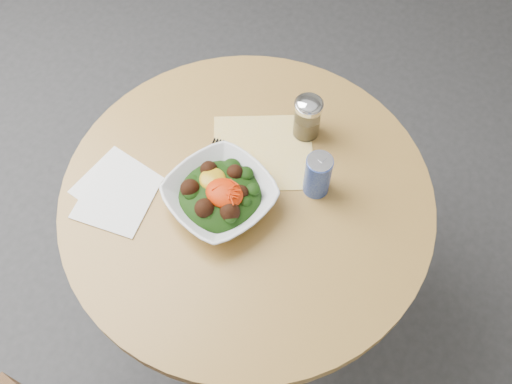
# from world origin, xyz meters

# --- Properties ---
(ground) EXTENTS (6.00, 6.00, 0.00)m
(ground) POSITION_xyz_m (0.00, 0.00, 0.00)
(ground) COLOR #303032
(ground) RESTS_ON ground
(table) EXTENTS (0.90, 0.90, 0.75)m
(table) POSITION_xyz_m (0.00, 0.00, 0.55)
(table) COLOR black
(table) RESTS_ON ground
(cloth_napkin) EXTENTS (0.33, 0.32, 0.00)m
(cloth_napkin) POSITION_xyz_m (-0.02, 0.13, 0.75)
(cloth_napkin) COLOR #E6A60C
(cloth_napkin) RESTS_ON table
(paper_napkins) EXTENTS (0.21, 0.22, 0.00)m
(paper_napkins) POSITION_xyz_m (-0.28, -0.14, 0.75)
(paper_napkins) COLOR white
(paper_napkins) RESTS_ON table
(salad_bowl) EXTENTS (0.31, 0.31, 0.09)m
(salad_bowl) POSITION_xyz_m (-0.04, -0.05, 0.78)
(salad_bowl) COLOR silver
(salad_bowl) RESTS_ON table
(fork) EXTENTS (0.07, 0.24, 0.00)m
(fork) POSITION_xyz_m (-0.12, -0.00, 0.76)
(fork) COLOR black
(fork) RESTS_ON table
(spice_shaker) EXTENTS (0.07, 0.07, 0.13)m
(spice_shaker) POSITION_xyz_m (0.05, 0.23, 0.81)
(spice_shaker) COLOR silver
(spice_shaker) RESTS_ON table
(beverage_can) EXTENTS (0.06, 0.06, 0.12)m
(beverage_can) POSITION_xyz_m (0.14, 0.09, 0.81)
(beverage_can) COLOR #0D2299
(beverage_can) RESTS_ON table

